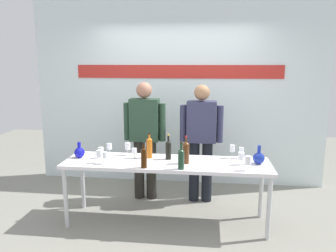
{
  "coord_description": "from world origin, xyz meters",
  "views": [
    {
      "loc": [
        0.46,
        -3.68,
        1.92
      ],
      "look_at": [
        0.0,
        0.15,
        1.16
      ],
      "focal_mm": 35.19,
      "sensor_mm": 36.0,
      "label": 1
    }
  ],
  "objects_px": {
    "presenter_left": "(145,134)",
    "wine_glass_right_0": "(241,151)",
    "wine_bottle_4": "(144,157)",
    "wine_glass_left_5": "(109,147)",
    "decanter_blue_right": "(259,158)",
    "wine_glass_left_2": "(128,146)",
    "wine_glass_left_0": "(101,150)",
    "wine_glass_right_3": "(248,160)",
    "wine_bottle_2": "(168,149)",
    "wine_bottle_1": "(181,158)",
    "wine_glass_right_1": "(241,156)",
    "wine_glass_left_4": "(134,151)",
    "wine_glass_left_1": "(99,154)",
    "wine_bottle_3": "(149,147)",
    "decanter_blue_left": "(79,152)",
    "presenter_right": "(201,136)",
    "wine_bottle_0": "(186,152)",
    "display_table": "(166,166)",
    "wine_glass_left_3": "(105,155)",
    "wine_glass_right_2": "(232,149)"
  },
  "relations": [
    {
      "from": "wine_glass_right_2",
      "to": "wine_glass_right_1",
      "type": "bearing_deg",
      "value": -72.65
    },
    {
      "from": "wine_bottle_1",
      "to": "wine_glass_left_4",
      "type": "height_order",
      "value": "wine_bottle_1"
    },
    {
      "from": "wine_glass_left_2",
      "to": "wine_glass_right_1",
      "type": "xyz_separation_m",
      "value": [
        1.37,
        -0.24,
        -0.01
      ]
    },
    {
      "from": "presenter_left",
      "to": "presenter_right",
      "type": "distance_m",
      "value": 0.78
    },
    {
      "from": "wine_glass_left_2",
      "to": "wine_glass_left_1",
      "type": "bearing_deg",
      "value": -124.19
    },
    {
      "from": "wine_bottle_1",
      "to": "wine_glass_left_5",
      "type": "xyz_separation_m",
      "value": [
        -0.95,
        0.47,
        -0.03
      ]
    },
    {
      "from": "wine_bottle_4",
      "to": "wine_glass_left_0",
      "type": "distance_m",
      "value": 0.67
    },
    {
      "from": "wine_glass_left_1",
      "to": "decanter_blue_left",
      "type": "bearing_deg",
      "value": 149.63
    },
    {
      "from": "display_table",
      "to": "wine_glass_right_0",
      "type": "distance_m",
      "value": 0.92
    },
    {
      "from": "wine_bottle_1",
      "to": "decanter_blue_right",
      "type": "bearing_deg",
      "value": 18.35
    },
    {
      "from": "wine_bottle_2",
      "to": "wine_glass_left_1",
      "type": "relative_size",
      "value": 2.01
    },
    {
      "from": "display_table",
      "to": "decanter_blue_right",
      "type": "height_order",
      "value": "decanter_blue_right"
    },
    {
      "from": "display_table",
      "to": "wine_glass_left_3",
      "type": "xyz_separation_m",
      "value": [
        -0.68,
        -0.18,
        0.16
      ]
    },
    {
      "from": "wine_bottle_3",
      "to": "wine_glass_left_1",
      "type": "xyz_separation_m",
      "value": [
        -0.54,
        -0.28,
        -0.02
      ]
    },
    {
      "from": "presenter_left",
      "to": "wine_glass_right_0",
      "type": "relative_size",
      "value": 11.96
    },
    {
      "from": "wine_bottle_2",
      "to": "wine_glass_left_4",
      "type": "distance_m",
      "value": 0.42
    },
    {
      "from": "wine_bottle_1",
      "to": "wine_glass_right_2",
      "type": "xyz_separation_m",
      "value": [
        0.58,
        0.49,
        -0.01
      ]
    },
    {
      "from": "wine_bottle_1",
      "to": "wine_glass_right_1",
      "type": "xyz_separation_m",
      "value": [
        0.67,
        0.23,
        -0.03
      ]
    },
    {
      "from": "wine_bottle_1",
      "to": "wine_bottle_2",
      "type": "distance_m",
      "value": 0.4
    },
    {
      "from": "presenter_left",
      "to": "wine_bottle_1",
      "type": "xyz_separation_m",
      "value": [
        0.58,
        -0.94,
        -0.05
      ]
    },
    {
      "from": "wine_bottle_3",
      "to": "wine_glass_left_4",
      "type": "relative_size",
      "value": 2.46
    },
    {
      "from": "wine_glass_left_0",
      "to": "wine_glass_right_3",
      "type": "bearing_deg",
      "value": -8.98
    },
    {
      "from": "presenter_left",
      "to": "wine_bottle_4",
      "type": "height_order",
      "value": "presenter_left"
    },
    {
      "from": "wine_glass_right_1",
      "to": "wine_glass_right_0",
      "type": "bearing_deg",
      "value": 84.17
    },
    {
      "from": "wine_bottle_0",
      "to": "wine_bottle_2",
      "type": "relative_size",
      "value": 1.06
    },
    {
      "from": "presenter_left",
      "to": "wine_glass_left_4",
      "type": "distance_m",
      "value": 0.61
    },
    {
      "from": "wine_bottle_1",
      "to": "wine_bottle_4",
      "type": "xyz_separation_m",
      "value": [
        -0.41,
        -0.0,
        0.0
      ]
    },
    {
      "from": "wine_glass_left_2",
      "to": "wine_glass_right_2",
      "type": "bearing_deg",
      "value": 1.07
    },
    {
      "from": "wine_glass_left_1",
      "to": "decanter_blue_right",
      "type": "bearing_deg",
      "value": 5.79
    },
    {
      "from": "wine_bottle_4",
      "to": "wine_glass_left_5",
      "type": "distance_m",
      "value": 0.71
    },
    {
      "from": "wine_bottle_3",
      "to": "wine_glass_left_4",
      "type": "bearing_deg",
      "value": -164.91
    },
    {
      "from": "presenter_right",
      "to": "wine_bottle_2",
      "type": "distance_m",
      "value": 0.7
    },
    {
      "from": "wine_glass_left_0",
      "to": "wine_glass_right_1",
      "type": "distance_m",
      "value": 1.67
    },
    {
      "from": "wine_bottle_1",
      "to": "wine_bottle_3",
      "type": "relative_size",
      "value": 0.99
    },
    {
      "from": "presenter_right",
      "to": "wine_glass_left_2",
      "type": "distance_m",
      "value": 1.02
    },
    {
      "from": "decanter_blue_right",
      "to": "wine_glass_left_2",
      "type": "xyz_separation_m",
      "value": [
        -1.58,
        0.18,
        0.04
      ]
    },
    {
      "from": "wine_glass_right_0",
      "to": "wine_bottle_4",
      "type": "bearing_deg",
      "value": -156.55
    },
    {
      "from": "wine_glass_right_0",
      "to": "wine_glass_right_3",
      "type": "distance_m",
      "value": 0.44
    },
    {
      "from": "display_table",
      "to": "wine_glass_right_3",
      "type": "bearing_deg",
      "value": -13.37
    },
    {
      "from": "wine_bottle_4",
      "to": "wine_glass_right_1",
      "type": "xyz_separation_m",
      "value": [
        1.08,
        0.23,
        -0.03
      ]
    },
    {
      "from": "display_table",
      "to": "decanter_blue_right",
      "type": "bearing_deg",
      "value": 2.03
    },
    {
      "from": "presenter_left",
      "to": "wine_glass_left_1",
      "type": "height_order",
      "value": "presenter_left"
    },
    {
      "from": "presenter_right",
      "to": "wine_glass_left_0",
      "type": "distance_m",
      "value": 1.36
    },
    {
      "from": "wine_glass_left_3",
      "to": "decanter_blue_left",
      "type": "bearing_deg",
      "value": 151.24
    },
    {
      "from": "wine_bottle_0",
      "to": "wine_glass_right_1",
      "type": "distance_m",
      "value": 0.63
    },
    {
      "from": "decanter_blue_right",
      "to": "wine_bottle_2",
      "type": "xyz_separation_m",
      "value": [
        -1.05,
        0.06,
        0.05
      ]
    },
    {
      "from": "wine_bottle_2",
      "to": "wine_glass_left_5",
      "type": "relative_size",
      "value": 2.19
    },
    {
      "from": "wine_glass_left_1",
      "to": "wine_glass_right_3",
      "type": "distance_m",
      "value": 1.67
    },
    {
      "from": "decanter_blue_left",
      "to": "presenter_right",
      "type": "relative_size",
      "value": 0.12
    },
    {
      "from": "wine_glass_left_1",
      "to": "wine_glass_right_3",
      "type": "height_order",
      "value": "wine_glass_right_3"
    }
  ]
}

